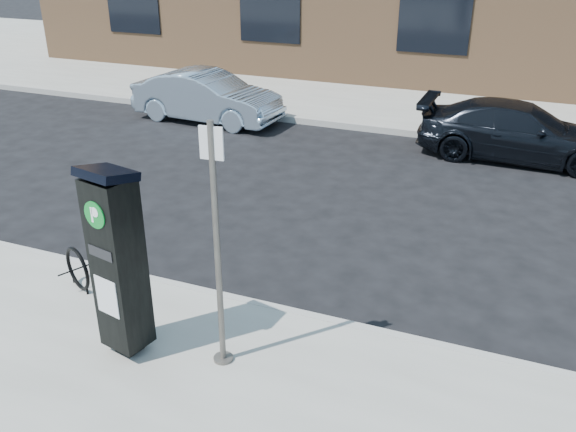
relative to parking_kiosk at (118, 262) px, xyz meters
The scene contains 9 objects.
ground 2.10m from the parking_kiosk, 59.31° to the left, with size 120.00×120.00×0.00m, color black.
sidewalk_far 15.50m from the parking_kiosk, 86.86° to the left, with size 60.00×12.00×0.15m, color gray.
curb_near 2.04m from the parking_kiosk, 58.96° to the left, with size 60.00×0.12×0.16m, color #9E9B93.
curb_far 9.56m from the parking_kiosk, 84.88° to the left, with size 60.00×0.12×0.16m, color #9E9B93.
parking_kiosk is the anchor object (origin of this frame).
sign_pole 1.10m from the parking_kiosk, 12.92° to the left, with size 0.24×0.22×2.70m.
bike_rack 1.81m from the parking_kiosk, 148.45° to the left, with size 0.56×0.30×0.60m.
car_silver 9.60m from the parking_kiosk, 113.74° to the left, with size 1.33×3.82×1.26m, color #9DB3C8.
car_dark 9.46m from the parking_kiosk, 67.84° to the left, with size 1.67×4.10×1.19m, color black.
Camera 1 is at (2.89, -5.89, 4.41)m, focal length 38.00 mm.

